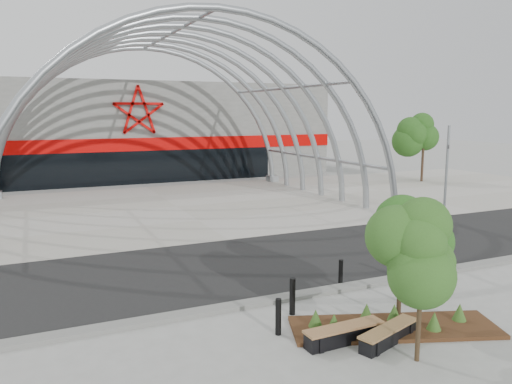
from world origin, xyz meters
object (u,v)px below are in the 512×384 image
object	(u,v)px
signal_pole	(447,169)
bench_1	(388,335)
street_tree_1	(403,226)
bench_0	(344,335)
street_tree_0	(422,255)
bollard_2	(341,273)

from	to	relation	value
signal_pole	bench_1	xyz separation A→B (m)	(-12.83, -11.18, -2.35)
street_tree_1	bench_0	world-z (taller)	street_tree_1
bench_0	street_tree_0	bearing A→B (deg)	-54.33
bollard_2	signal_pole	bearing A→B (deg)	32.04
bench_0	bollard_2	size ratio (longest dim) A/B	2.44
bench_0	street_tree_1	bearing A→B (deg)	13.68
street_tree_0	bench_0	distance (m)	2.86
street_tree_1	bench_0	size ratio (longest dim) A/B	1.71
street_tree_0	bollard_2	bearing A→B (deg)	76.33
bench_0	signal_pole	bearing A→B (deg)	37.80
street_tree_0	bench_0	bearing A→B (deg)	125.67
bollard_2	bench_0	bearing A→B (deg)	-122.56
bench_0	bollard_2	xyz separation A→B (m)	(2.20, 3.45, 0.22)
street_tree_0	bollard_2	distance (m)	5.41
signal_pole	street_tree_1	xyz separation A→B (m)	(-11.71, -10.20, 0.08)
signal_pole	street_tree_1	bearing A→B (deg)	-138.94
street_tree_0	bench_1	world-z (taller)	street_tree_0
bench_1	bollard_2	distance (m)	4.11
bench_1	bollard_2	xyz separation A→B (m)	(1.22, 3.91, 0.23)
street_tree_0	bench_1	size ratio (longest dim) A/B	1.69
bench_1	bench_0	bearing A→B (deg)	154.64
bench_1	bollard_2	world-z (taller)	bollard_2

